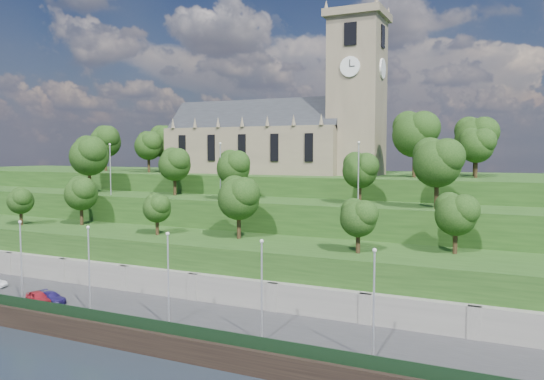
% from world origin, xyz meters
% --- Properties ---
extents(ground, '(320.00, 320.00, 0.00)m').
position_xyz_m(ground, '(0.00, 0.00, 0.00)').
color(ground, black).
rests_on(ground, ground).
extents(promenade, '(160.00, 12.00, 2.00)m').
position_xyz_m(promenade, '(0.00, 6.00, 1.00)').
color(promenade, '#2D2D30').
rests_on(promenade, ground).
extents(quay_wall, '(160.00, 0.50, 2.20)m').
position_xyz_m(quay_wall, '(0.00, -0.05, 1.10)').
color(quay_wall, black).
rests_on(quay_wall, ground).
extents(fence, '(160.00, 0.10, 1.20)m').
position_xyz_m(fence, '(0.00, 0.60, 2.60)').
color(fence, black).
rests_on(fence, promenade).
extents(retaining_wall, '(160.00, 2.10, 5.00)m').
position_xyz_m(retaining_wall, '(0.00, 11.97, 2.50)').
color(retaining_wall, slate).
rests_on(retaining_wall, ground).
extents(embankment_lower, '(160.00, 12.00, 8.00)m').
position_xyz_m(embankment_lower, '(0.00, 18.00, 4.00)').
color(embankment_lower, '#1D3E14').
rests_on(embankment_lower, ground).
extents(embankment_upper, '(160.00, 10.00, 12.00)m').
position_xyz_m(embankment_upper, '(0.00, 29.00, 6.00)').
color(embankment_upper, '#1D3E14').
rests_on(embankment_upper, ground).
extents(hilltop, '(160.00, 32.00, 15.00)m').
position_xyz_m(hilltop, '(0.00, 50.00, 7.50)').
color(hilltop, '#1D3E14').
rests_on(hilltop, ground).
extents(church, '(38.60, 12.35, 27.60)m').
position_xyz_m(church, '(0.79, 45.98, 22.52)').
color(church, '#6E614D').
rests_on(church, hilltop).
extents(trees_lower, '(64.96, 8.40, 7.88)m').
position_xyz_m(trees_lower, '(2.08, 18.52, 12.63)').
color(trees_lower, black).
rests_on(trees_lower, embankment_lower).
extents(trees_upper, '(62.28, 8.39, 9.54)m').
position_xyz_m(trees_upper, '(-0.71, 28.07, 17.65)').
color(trees_upper, black).
rests_on(trees_upper, embankment_upper).
extents(trees_hilltop, '(74.22, 15.70, 9.96)m').
position_xyz_m(trees_hilltop, '(1.61, 44.67, 21.14)').
color(trees_hilltop, black).
rests_on(trees_hilltop, hilltop).
extents(lamp_posts_promenade, '(60.36, 0.36, 9.21)m').
position_xyz_m(lamp_posts_promenade, '(-2.00, 2.50, 7.23)').
color(lamp_posts_promenade, '#B2B2B7').
rests_on(lamp_posts_promenade, promenade).
extents(lamp_posts_upper, '(40.36, 0.36, 8.14)m').
position_xyz_m(lamp_posts_upper, '(0.00, 26.00, 16.68)').
color(lamp_posts_upper, '#B2B2B7').
rests_on(lamp_posts_upper, embankment_upper).
extents(car_left, '(4.46, 3.05, 1.41)m').
position_xyz_m(car_left, '(-9.59, 2.55, 2.70)').
color(car_left, maroon).
rests_on(car_left, promenade).
extents(car_right, '(4.27, 2.35, 1.17)m').
position_xyz_m(car_right, '(-8.78, 3.61, 2.59)').
color(car_right, '#211855').
rests_on(car_right, promenade).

